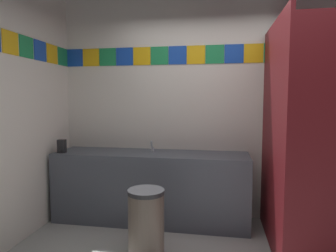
{
  "coord_description": "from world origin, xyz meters",
  "views": [
    {
      "loc": [
        -0.05,
        -2.26,
        1.48
      ],
      "look_at": [
        -0.59,
        0.86,
        1.2
      ],
      "focal_mm": 31.64,
      "sensor_mm": 36.0,
      "label": 1
    }
  ],
  "objects": [
    {
      "name": "wall_back",
      "position": [
        0.0,
        1.5,
        1.44
      ],
      "size": [
        4.14,
        0.09,
        2.88
      ],
      "color": "silver",
      "rests_on": "ground_plane"
    },
    {
      "name": "soap_dispenser",
      "position": [
        -1.92,
        1.0,
        0.92
      ],
      "size": [
        0.09,
        0.09,
        0.16
      ],
      "color": "black",
      "rests_on": "vanity_counter"
    },
    {
      "name": "trash_bin",
      "position": [
        -0.71,
        0.36,
        0.32
      ],
      "size": [
        0.35,
        0.35,
        0.64
      ],
      "color": "brown",
      "rests_on": "ground_plane"
    },
    {
      "name": "stall_divider",
      "position": [
        0.67,
        0.57,
        1.12
      ],
      "size": [
        0.92,
        1.3,
        2.25
      ],
      "color": "maroon",
      "rests_on": "ground_plane"
    },
    {
      "name": "vanity_counter",
      "position": [
        -0.86,
        1.17,
        0.43
      ],
      "size": [
        2.33,
        0.59,
        0.84
      ],
      "color": "#4C515B",
      "rests_on": "ground_plane"
    },
    {
      "name": "faucet_center",
      "position": [
        -0.86,
        1.26,
        0.89
      ],
      "size": [
        0.04,
        0.1,
        0.14
      ],
      "color": "silver",
      "rests_on": "vanity_counter"
    },
    {
      "name": "toilet",
      "position": [
        1.04,
        1.04,
        0.3
      ],
      "size": [
        0.39,
        0.49,
        0.74
      ],
      "color": "white",
      "rests_on": "ground_plane"
    }
  ]
}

